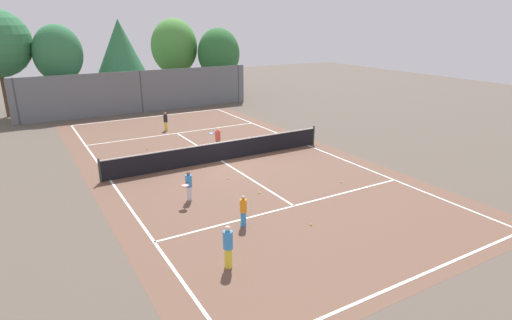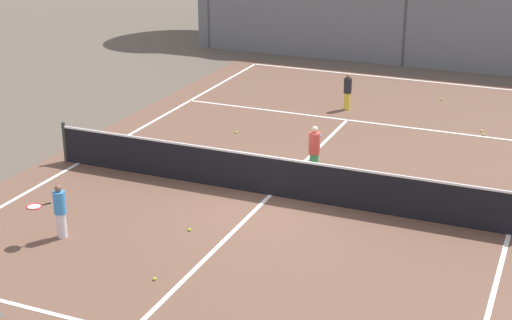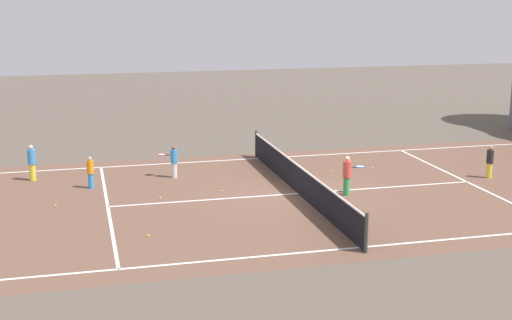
% 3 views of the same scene
% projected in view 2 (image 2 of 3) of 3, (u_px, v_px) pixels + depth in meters
% --- Properties ---
extents(ground_plane, '(80.00, 80.00, 0.00)m').
position_uv_depth(ground_plane, '(271.00, 195.00, 18.53)').
color(ground_plane, brown).
extents(court_surface, '(13.00, 25.00, 0.01)m').
position_uv_depth(court_surface, '(271.00, 195.00, 18.53)').
color(court_surface, brown).
rests_on(court_surface, ground_plane).
extents(tennis_net, '(11.90, 0.10, 1.10)m').
position_uv_depth(tennis_net, '(271.00, 175.00, 18.35)').
color(tennis_net, '#333833').
rests_on(tennis_net, ground_plane).
extents(perimeter_fence, '(18.00, 0.12, 3.20)m').
position_uv_depth(perimeter_fence, '(405.00, 26.00, 30.02)').
color(perimeter_fence, slate).
rests_on(perimeter_fence, ground_plane).
extents(player_0, '(0.49, 0.87, 1.35)m').
position_uv_depth(player_0, '(314.00, 150.00, 19.41)').
color(player_0, '#3FA559').
rests_on(player_0, ground_plane).
extents(player_3, '(0.26, 0.26, 1.20)m').
position_uv_depth(player_3, '(348.00, 91.00, 24.89)').
color(player_3, yellow).
rests_on(player_3, ground_plane).
extents(player_4, '(0.68, 0.78, 1.20)m').
position_uv_depth(player_4, '(59.00, 210.00, 16.19)').
color(player_4, silver).
rests_on(player_4, ground_plane).
extents(tennis_ball_0, '(0.07, 0.07, 0.07)m').
position_uv_depth(tennis_ball_0, '(212.00, 151.00, 21.33)').
color(tennis_ball_0, '#CCE533').
rests_on(tennis_ball_0, ground_plane).
extents(tennis_ball_2, '(0.07, 0.07, 0.07)m').
position_uv_depth(tennis_ball_2, '(442.00, 99.00, 26.09)').
color(tennis_ball_2, '#CCE533').
rests_on(tennis_ball_2, ground_plane).
extents(tennis_ball_3, '(0.07, 0.07, 0.07)m').
position_uv_depth(tennis_ball_3, '(482.00, 131.00, 22.96)').
color(tennis_ball_3, '#CCE533').
rests_on(tennis_ball_3, ground_plane).
extents(tennis_ball_5, '(0.07, 0.07, 0.07)m').
position_uv_depth(tennis_ball_5, '(393.00, 201.00, 18.13)').
color(tennis_ball_5, '#CCE533').
rests_on(tennis_ball_5, ground_plane).
extents(tennis_ball_6, '(0.07, 0.07, 0.07)m').
position_uv_depth(tennis_ball_6, '(356.00, 190.00, 18.74)').
color(tennis_ball_6, '#CCE533').
rests_on(tennis_ball_6, ground_plane).
extents(tennis_ball_7, '(0.07, 0.07, 0.07)m').
position_uv_depth(tennis_ball_7, '(484.00, 134.00, 22.66)').
color(tennis_ball_7, '#CCE533').
rests_on(tennis_ball_7, ground_plane).
extents(tennis_ball_8, '(0.07, 0.07, 0.07)m').
position_uv_depth(tennis_ball_8, '(236.00, 132.00, 22.84)').
color(tennis_ball_8, '#CCE533').
rests_on(tennis_ball_8, ground_plane).
extents(tennis_ball_10, '(0.07, 0.07, 0.07)m').
position_uv_depth(tennis_ball_10, '(155.00, 279.00, 14.69)').
color(tennis_ball_10, '#CCE533').
rests_on(tennis_ball_10, ground_plane).
extents(tennis_ball_11, '(0.07, 0.07, 0.07)m').
position_uv_depth(tennis_ball_11, '(190.00, 230.00, 16.68)').
color(tennis_ball_11, '#CCE533').
rests_on(tennis_ball_11, ground_plane).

